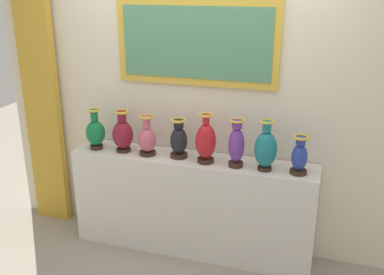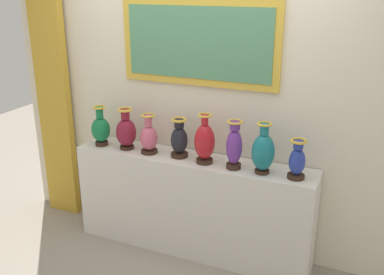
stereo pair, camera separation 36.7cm
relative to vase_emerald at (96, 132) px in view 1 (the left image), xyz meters
The scene contains 12 objects.
ground_plane 1.36m from the vase_emerald, ahead, with size 9.75×9.75×0.00m, color gray.
display_shelf 1.06m from the vase_emerald, ahead, with size 2.11×0.37×0.88m, color silver.
back_wall 0.97m from the vase_emerald, 18.14° to the left, with size 3.75×0.14×2.61m.
curtain_gold 0.68m from the vase_emerald, 165.29° to the left, with size 0.35×0.08×2.28m, color gold.
vase_emerald is the anchor object (origin of this frame).
vase_burgundy 0.26m from the vase_emerald, ahead, with size 0.18×0.18×0.37m.
vase_rose 0.49m from the vase_emerald, ahead, with size 0.15×0.15×0.35m.
vase_onyx 0.77m from the vase_emerald, ahead, with size 0.15×0.15×0.34m.
vase_crimson 1.01m from the vase_emerald, ahead, with size 0.17×0.17×0.42m.
vase_violet 1.27m from the vase_emerald, ahead, with size 0.13×0.13×0.40m.
vase_teal 1.50m from the vase_emerald, ahead, with size 0.18×0.18×0.41m.
vase_cobalt 1.76m from the vase_emerald, ahead, with size 0.13×0.13×0.31m.
Camera 1 is at (1.05, -3.30, 2.31)m, focal length 41.46 mm.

